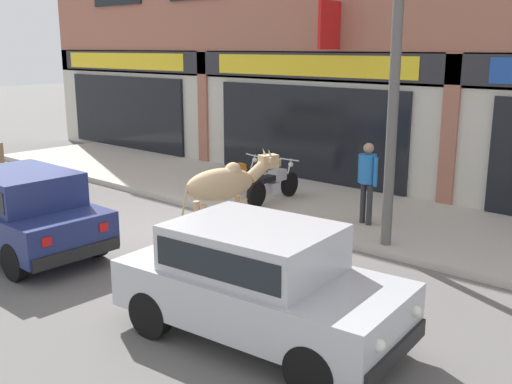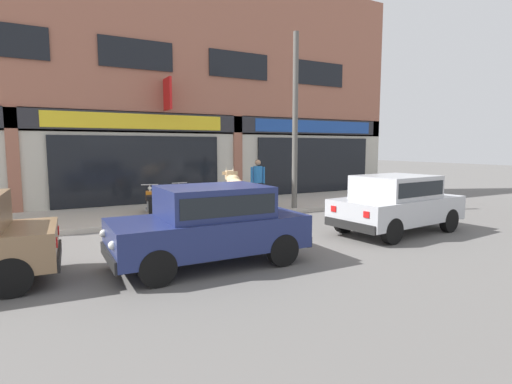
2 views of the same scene
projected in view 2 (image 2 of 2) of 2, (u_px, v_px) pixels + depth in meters
name	position (u px, v px, depth m)	size (l,w,h in m)	color
ground_plane	(200.00, 242.00, 9.15)	(90.00, 90.00, 0.00)	#605E5B
sidewalk	(155.00, 213.00, 12.67)	(19.00, 3.69, 0.14)	#B7AFA3
shop_building	(136.00, 88.00, 14.03)	(23.00, 1.40, 8.89)	#9E604C
cow	(235.00, 190.00, 10.89)	(0.94, 2.10, 1.61)	tan
car_1	(397.00, 201.00, 10.06)	(3.73, 1.94, 1.46)	black
car_2	(211.00, 221.00, 7.34)	(3.62, 1.63, 1.46)	black
motorcycle_0	(150.00, 202.00, 11.89)	(0.68, 1.78, 0.88)	black
motorcycle_1	(187.00, 199.00, 12.56)	(0.52, 1.81, 0.88)	black
pedestrian	(258.00, 178.00, 13.53)	(0.49, 0.32, 1.60)	#2D2D33
utility_pole	(295.00, 122.00, 13.03)	(0.18, 0.18, 5.69)	#595651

